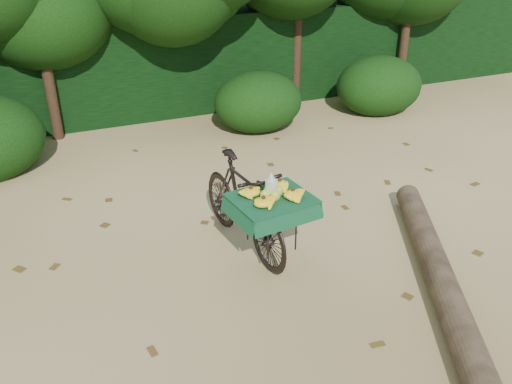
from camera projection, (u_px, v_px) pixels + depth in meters
name	position (u px, v px, depth m)	size (l,w,h in m)	color
ground	(290.00, 286.00, 5.58)	(80.00, 80.00, 0.00)	tan
vendor_bicycle	(244.00, 204.00, 5.99)	(0.85, 1.89, 1.09)	black
fallen_log	(445.00, 289.00, 5.30)	(0.29, 0.29, 4.00)	brown
hedge_backdrop	(144.00, 61.00, 10.31)	(26.00, 1.80, 1.80)	black
tree_row	(110.00, 10.00, 8.93)	(14.50, 2.00, 4.00)	black
bush_clumps	(203.00, 112.00, 9.06)	(8.80, 1.70, 0.90)	black
leaf_litter	(265.00, 253.00, 6.11)	(7.00, 7.30, 0.01)	#4E3814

